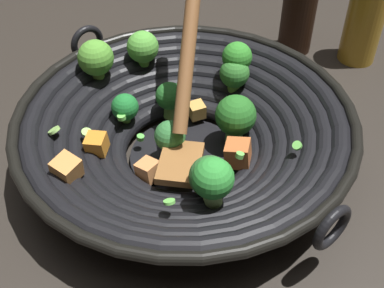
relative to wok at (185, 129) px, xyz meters
name	(u,v)px	position (x,y,z in m)	size (l,w,h in m)	color
ground_plane	(186,160)	(0.00, 0.00, -0.05)	(4.00, 4.00, 0.00)	#28231E
wok	(185,129)	(0.00, 0.00, 0.00)	(0.43, 0.43, 0.27)	black
soy_sauce_bottle	(298,14)	(0.15, 0.29, 0.01)	(0.06, 0.06, 0.16)	black
cooking_oil_bottle	(366,14)	(0.26, 0.27, 0.03)	(0.06, 0.06, 0.20)	#AD7F23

